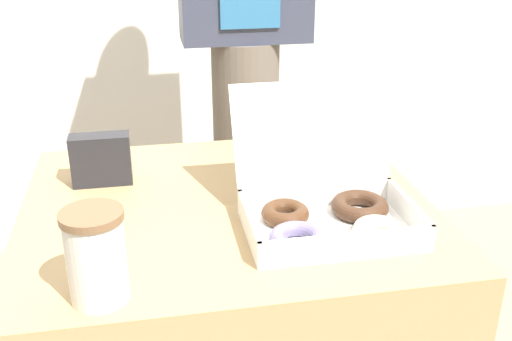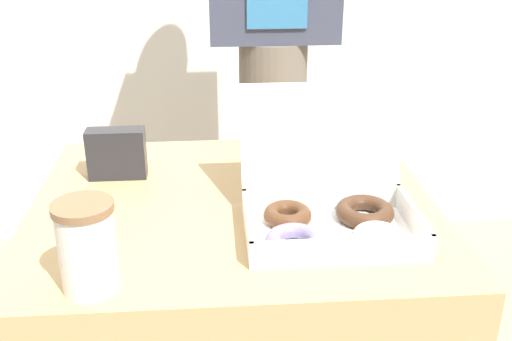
{
  "view_description": "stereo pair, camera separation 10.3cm",
  "coord_description": "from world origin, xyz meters",
  "px_view_note": "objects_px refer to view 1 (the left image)",
  "views": [
    {
      "loc": [
        -0.14,
        -1.06,
        1.28
      ],
      "look_at": [
        0.03,
        -0.13,
        0.86
      ],
      "focal_mm": 42.0,
      "sensor_mm": 36.0,
      "label": 1
    },
    {
      "loc": [
        -0.04,
        -1.08,
        1.28
      ],
      "look_at": [
        0.03,
        -0.13,
        0.86
      ],
      "focal_mm": 42.0,
      "sensor_mm": 36.0,
      "label": 2
    }
  ],
  "objects_px": {
    "napkin_holder": "(101,160)",
    "person_customer": "(245,31)",
    "coffee_cup": "(96,256)",
    "donut_box": "(328,206)"
  },
  "relations": [
    {
      "from": "napkin_holder",
      "to": "person_customer",
      "type": "height_order",
      "value": "person_customer"
    },
    {
      "from": "coffee_cup",
      "to": "napkin_holder",
      "type": "relative_size",
      "value": 1.18
    },
    {
      "from": "donut_box",
      "to": "person_customer",
      "type": "distance_m",
      "value": 0.73
    },
    {
      "from": "donut_box",
      "to": "coffee_cup",
      "type": "bearing_deg",
      "value": -158.68
    },
    {
      "from": "donut_box",
      "to": "napkin_holder",
      "type": "bearing_deg",
      "value": 147.4
    },
    {
      "from": "napkin_holder",
      "to": "person_customer",
      "type": "distance_m",
      "value": 0.61
    },
    {
      "from": "napkin_holder",
      "to": "person_customer",
      "type": "bearing_deg",
      "value": 48.75
    },
    {
      "from": "napkin_holder",
      "to": "person_customer",
      "type": "relative_size",
      "value": 0.07
    },
    {
      "from": "donut_box",
      "to": "napkin_holder",
      "type": "relative_size",
      "value": 2.59
    },
    {
      "from": "coffee_cup",
      "to": "napkin_holder",
      "type": "bearing_deg",
      "value": 91.94
    }
  ]
}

